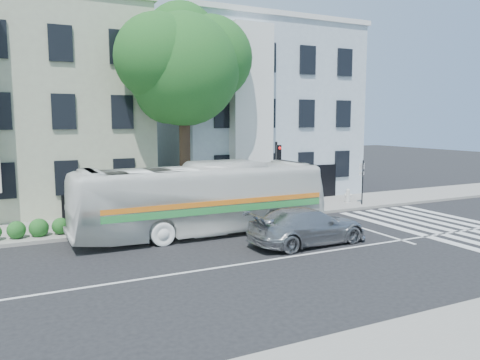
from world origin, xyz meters
TOP-DOWN VIEW (x-y plane):
  - ground at (0.00, 0.00)m, footprint 120.00×120.00m
  - sidewalk_far at (0.00, 8.00)m, footprint 80.00×4.00m
  - building_left at (-7.00, 15.00)m, footprint 12.00×10.00m
  - building_right at (7.00, 15.00)m, footprint 12.00×10.00m
  - street_tree at (0.06, 8.74)m, footprint 7.30×5.90m
  - bus at (-0.56, 4.74)m, footprint 2.78×11.35m
  - sedan at (2.63, 1.25)m, footprint 2.31×5.19m
  - hedge at (-6.26, 6.80)m, footprint 8.47×2.73m
  - traffic_signal at (4.79, 7.35)m, footprint 0.40×0.52m
  - fire_hydrant at (9.92, 7.70)m, footprint 0.46×0.32m
  - far_sign_pole at (10.15, 6.77)m, footprint 0.45×0.22m

SIDE VIEW (x-z plane):
  - ground at x=0.00m, z-range 0.00..0.00m
  - sidewalk_far at x=0.00m, z-range 0.00..0.15m
  - hedge at x=-6.26m, z-range 0.15..0.85m
  - fire_hydrant at x=9.92m, z-range 0.16..0.97m
  - sedan at x=2.63m, z-range 0.00..1.48m
  - bus at x=-0.56m, z-range 0.00..3.15m
  - far_sign_pole at x=10.15m, z-range 0.49..3.05m
  - traffic_signal at x=4.79m, z-range 0.56..4.41m
  - building_left at x=-7.00m, z-range 0.00..11.00m
  - building_right at x=7.00m, z-range 0.00..11.00m
  - street_tree at x=0.06m, z-range 2.28..13.38m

